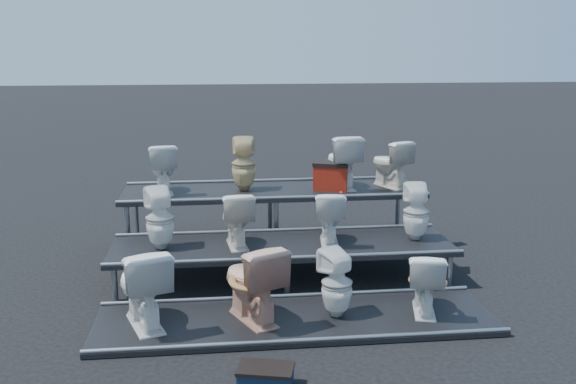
{
  "coord_description": "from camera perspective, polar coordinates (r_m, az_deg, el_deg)",
  "views": [
    {
      "loc": [
        -0.8,
        -7.54,
        2.88
      ],
      "look_at": [
        0.08,
        0.1,
        1.1
      ],
      "focal_mm": 40.0,
      "sensor_mm": 36.0,
      "label": 1
    }
  ],
  "objects": [
    {
      "name": "toilet_11",
      "position": [
        9.34,
        9.06,
        2.53
      ],
      "size": [
        0.61,
        0.76,
        0.68
      ],
      "primitive_type": "imported",
      "rotation": [
        0.0,
        0.0,
        3.54
      ],
      "color": "silver",
      "rests_on": "tier_back"
    },
    {
      "name": "toilet_0",
      "position": [
        6.73,
        -12.8,
        -8.15
      ],
      "size": [
        0.72,
        0.94,
        0.85
      ],
      "primitive_type": "imported",
      "rotation": [
        0.0,
        0.0,
        3.47
      ],
      "color": "white",
      "rests_on": "tier_front"
    },
    {
      "name": "toilet_9",
      "position": [
        9.0,
        -3.96,
        2.5
      ],
      "size": [
        0.35,
        0.36,
        0.75
      ],
      "primitive_type": "imported",
      "rotation": [
        0.0,
        0.0,
        3.09
      ],
      "color": "#D3BB84",
      "rests_on": "tier_back"
    },
    {
      "name": "toilet_3",
      "position": [
        7.06,
        12.05,
        -7.78
      ],
      "size": [
        0.53,
        0.74,
        0.68
      ],
      "primitive_type": "imported",
      "rotation": [
        0.0,
        0.0,
        2.9
      ],
      "color": "white",
      "rests_on": "tier_front"
    },
    {
      "name": "toilet_8",
      "position": [
        9.03,
        -11.07,
        2.11
      ],
      "size": [
        0.47,
        0.72,
        0.69
      ],
      "primitive_type": "imported",
      "rotation": [
        0.0,
        0.0,
        3.27
      ],
      "color": "white",
      "rests_on": "tier_back"
    },
    {
      "name": "ground",
      "position": [
        8.11,
        -0.48,
        -7.74
      ],
      "size": [
        80.0,
        80.0,
        0.0
      ],
      "primitive_type": "plane",
      "color": "black",
      "rests_on": "ground"
    },
    {
      "name": "tier_back",
      "position": [
        9.21,
        -1.35,
        -2.37
      ],
      "size": [
        4.2,
        1.2,
        0.86
      ],
      "primitive_type": "cube",
      "color": "black",
      "rests_on": "ground"
    },
    {
      "name": "step_stool",
      "position": [
        5.71,
        -2.0,
        -16.27
      ],
      "size": [
        0.51,
        0.38,
        0.16
      ],
      "primitive_type": "cube",
      "rotation": [
        0.0,
        0.0,
        -0.24
      ],
      "color": "#0F1E36",
      "rests_on": "ground"
    },
    {
      "name": "toilet_5",
      "position": [
        7.82,
        -4.61,
        -2.37
      ],
      "size": [
        0.45,
        0.71,
        0.69
      ],
      "primitive_type": "imported",
      "rotation": [
        0.0,
        0.0,
        3.24
      ],
      "color": "silver",
      "rests_on": "tier_mid"
    },
    {
      "name": "toilet_7",
      "position": [
        8.21,
        11.33,
        -1.74
      ],
      "size": [
        0.36,
        0.37,
        0.72
      ],
      "primitive_type": "imported",
      "rotation": [
        0.0,
        0.0,
        3.02
      ],
      "color": "white",
      "rests_on": "tier_mid"
    },
    {
      "name": "toilet_10",
      "position": [
        9.17,
        4.86,
        2.75
      ],
      "size": [
        0.49,
        0.79,
        0.77
      ],
      "primitive_type": "imported",
      "rotation": [
        0.0,
        0.0,
        3.22
      ],
      "color": "white",
      "rests_on": "tier_back"
    },
    {
      "name": "tier_front",
      "position": [
        6.91,
        0.69,
        -11.31
      ],
      "size": [
        4.2,
        1.2,
        0.06
      ],
      "primitive_type": "cube",
      "color": "black",
      "rests_on": "ground"
    },
    {
      "name": "toilet_2",
      "position": [
        6.82,
        4.35,
        -8.09
      ],
      "size": [
        0.43,
        0.44,
        0.73
      ],
      "primitive_type": "imported",
      "rotation": [
        0.0,
        0.0,
        3.56
      ],
      "color": "white",
      "rests_on": "tier_front"
    },
    {
      "name": "red_crate",
      "position": [
        9.11,
        3.98,
        1.33
      ],
      "size": [
        0.59,
        0.54,
        0.35
      ],
      "primitive_type": "cube",
      "rotation": [
        0.0,
        0.0,
        -0.39
      ],
      "color": "maroon",
      "rests_on": "tier_back"
    },
    {
      "name": "toilet_1",
      "position": [
        6.69,
        -3.21,
        -7.95
      ],
      "size": [
        0.77,
        0.95,
        0.84
      ],
      "primitive_type": "imported",
      "rotation": [
        0.0,
        0.0,
        3.56
      ],
      "color": "tan",
      "rests_on": "tier_front"
    },
    {
      "name": "toilet_6",
      "position": [
        7.95,
        3.67,
        -2.2
      ],
      "size": [
        0.44,
        0.69,
        0.66
      ],
      "primitive_type": "imported",
      "rotation": [
        0.0,
        0.0,
        3.02
      ],
      "color": "white",
      "rests_on": "tier_mid"
    },
    {
      "name": "toilet_4",
      "position": [
        7.84,
        -11.33,
        -2.31
      ],
      "size": [
        0.42,
        0.42,
        0.75
      ],
      "primitive_type": "imported",
      "rotation": [
        0.0,
        0.0,
        3.41
      ],
      "color": "white",
      "rests_on": "tier_mid"
    },
    {
      "name": "tier_mid",
      "position": [
        8.03,
        -0.49,
        -6.2
      ],
      "size": [
        4.2,
        1.2,
        0.46
      ],
      "primitive_type": "cube",
      "color": "black",
      "rests_on": "ground"
    }
  ]
}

